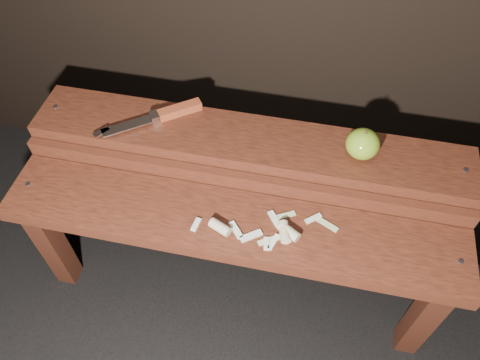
% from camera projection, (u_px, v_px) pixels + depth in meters
% --- Properties ---
extents(ground, '(60.00, 60.00, 0.00)m').
position_uv_depth(ground, '(236.00, 278.00, 1.54)').
color(ground, black).
extents(bench_front_tier, '(1.20, 0.20, 0.42)m').
position_uv_depth(bench_front_tier, '(230.00, 238.00, 1.23)').
color(bench_front_tier, '#38180E').
rests_on(bench_front_tier, ground).
extents(bench_rear_tier, '(1.20, 0.21, 0.50)m').
position_uv_depth(bench_rear_tier, '(248.00, 159.00, 1.32)').
color(bench_rear_tier, '#38180E').
rests_on(bench_rear_tier, ground).
extents(apple, '(0.09, 0.09, 0.09)m').
position_uv_depth(apple, '(363.00, 144.00, 1.19)').
color(apple, olive).
rests_on(apple, bench_rear_tier).
extents(knife, '(0.26, 0.20, 0.03)m').
position_uv_depth(knife, '(166.00, 114.00, 1.29)').
color(knife, '#933D20').
rests_on(knife, bench_rear_tier).
extents(apple_scraps, '(0.36, 0.14, 0.03)m').
position_uv_depth(apple_scraps, '(265.00, 230.00, 1.15)').
color(apple_scraps, beige).
rests_on(apple_scraps, bench_front_tier).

